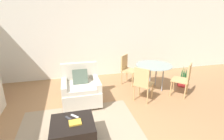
# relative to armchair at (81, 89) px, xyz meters

# --- Properties ---
(wall_back) EXTENTS (12.00, 0.06, 2.75)m
(wall_back) POSITION_rel_armchair_xyz_m (0.43, 1.82, 1.02)
(wall_back) COLOR white
(wall_back) RESTS_ON ground_plane
(area_rug) EXTENTS (2.32, 1.75, 0.01)m
(area_rug) POSITION_rel_armchair_xyz_m (-0.13, -1.03, -0.36)
(area_rug) COLOR gray
(area_rug) RESTS_ON ground_plane
(armchair) EXTENTS (0.89, 0.85, 0.95)m
(armchair) POSITION_rel_armchair_xyz_m (0.00, 0.00, 0.00)
(armchair) COLOR beige
(armchair) RESTS_ON ground_plane
(ottoman) EXTENTS (0.72, 0.66, 0.44)m
(ottoman) POSITION_rel_armchair_xyz_m (-0.25, -1.41, -0.12)
(ottoman) COLOR black
(ottoman) RESTS_ON ground_plane
(book_stack) EXTENTS (0.21, 0.17, 0.03)m
(book_stack) POSITION_rel_armchair_xyz_m (-0.21, -1.45, 0.10)
(book_stack) COLOR gold
(book_stack) RESTS_ON ottoman
(tv_remote_primary) EXTENTS (0.11, 0.14, 0.01)m
(tv_remote_primary) POSITION_rel_armchair_xyz_m (-0.32, -1.28, 0.09)
(tv_remote_primary) COLOR #333338
(tv_remote_primary) RESTS_ON ottoman
(tv_remote_secondary) EXTENTS (0.14, 0.15, 0.01)m
(tv_remote_secondary) POSITION_rel_armchair_xyz_m (-0.21, -1.25, 0.09)
(tv_remote_secondary) COLOR #B7B7BC
(tv_remote_secondary) RESTS_ON ottoman
(dining_table) EXTENTS (1.02, 1.02, 0.74)m
(dining_table) POSITION_rel_armchair_xyz_m (2.08, 0.30, 0.29)
(dining_table) COLOR #8C9E99
(dining_table) RESTS_ON ground_plane
(dining_chair_near_left) EXTENTS (0.59, 0.59, 0.90)m
(dining_chair_near_left) POSITION_rel_armchair_xyz_m (1.49, -0.29, 0.16)
(dining_chair_near_left) COLOR tan
(dining_chair_near_left) RESTS_ON ground_plane
(dining_chair_near_right) EXTENTS (0.59, 0.59, 0.90)m
(dining_chair_near_right) POSITION_rel_armchair_xyz_m (2.66, -0.29, 0.16)
(dining_chair_near_right) COLOR tan
(dining_chair_near_right) RESTS_ON ground_plane
(dining_chair_far_left) EXTENTS (0.59, 0.59, 0.90)m
(dining_chair_far_left) POSITION_rel_armchair_xyz_m (1.49, 0.88, 0.16)
(dining_chair_far_left) COLOR tan
(dining_chair_far_left) RESTS_ON ground_plane
(potted_plant_small) EXTENTS (0.29, 0.29, 0.64)m
(potted_plant_small) POSITION_rel_armchair_xyz_m (3.07, 0.26, -0.19)
(potted_plant_small) COLOR maroon
(potted_plant_small) RESTS_ON ground_plane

